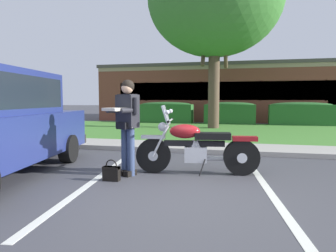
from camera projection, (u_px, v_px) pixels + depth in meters
name	position (u px, v px, depth m)	size (l,w,h in m)	color
ground_plane	(176.00, 193.00, 4.54)	(140.00, 140.00, 0.00)	#424247
curb_strip	(205.00, 151.00, 7.86)	(60.00, 0.20, 0.12)	#ADA89E
concrete_walk	(209.00, 147.00, 8.68)	(60.00, 1.50, 0.08)	#ADA89E
grass_lawn	(221.00, 131.00, 13.30)	(60.00, 8.05, 0.06)	#478433
stall_stripe_0	(91.00, 183.00, 5.08)	(0.12, 4.40, 0.01)	silver
stall_stripe_1	(272.00, 195.00, 4.41)	(0.12, 4.40, 0.01)	silver
motorcycle	(201.00, 147.00, 5.68)	(2.24, 0.82, 1.26)	black
rider_person	(127.00, 119.00, 5.52)	(0.57, 0.66, 1.70)	black
handbag	(111.00, 172.00, 5.21)	(0.28, 0.13, 0.36)	black
hedge_left	(166.00, 112.00, 17.89)	(3.08, 0.90, 1.24)	#286028
hedge_center_left	(230.00, 113.00, 17.03)	(2.73, 0.90, 1.24)	#286028
hedge_center_right	(301.00, 113.00, 16.17)	(3.16, 0.90, 1.24)	#286028
brick_building	(257.00, 94.00, 22.56)	(20.59, 9.49, 3.63)	brown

